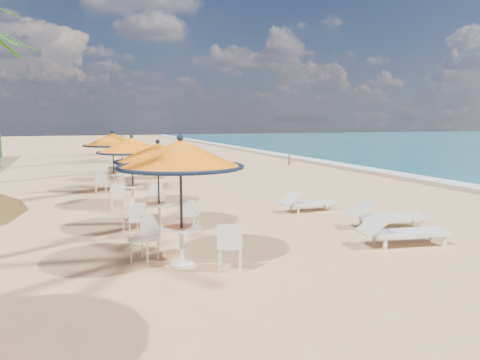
% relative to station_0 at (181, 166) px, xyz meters
% --- Properties ---
extents(ground, '(160.00, 160.00, 0.00)m').
position_rel_station_0_xyz_m(ground, '(5.04, 0.11, -1.99)').
color(ground, tan).
rests_on(ground, ground).
extents(foam_strip, '(1.20, 140.00, 0.04)m').
position_rel_station_0_xyz_m(foam_strip, '(14.34, 10.11, -1.99)').
color(foam_strip, white).
rests_on(foam_strip, ground).
extents(wetsand_band, '(1.40, 140.00, 0.02)m').
position_rel_station_0_xyz_m(wetsand_band, '(13.44, 10.11, -1.99)').
color(wetsand_band, olive).
rests_on(wetsand_band, ground).
extents(station_0, '(2.50, 2.50, 2.61)m').
position_rel_station_0_xyz_m(station_0, '(0.00, 0.00, 0.00)').
color(station_0, black).
rests_on(station_0, ground).
extents(station_1, '(2.29, 2.29, 2.38)m').
position_rel_station_0_xyz_m(station_1, '(0.12, 3.17, -0.17)').
color(station_1, black).
rests_on(station_1, ground).
extents(station_2, '(2.30, 2.37, 2.40)m').
position_rel_station_0_xyz_m(station_2, '(-0.10, 6.79, -0.23)').
color(station_2, black).
rests_on(station_2, ground).
extents(station_3, '(2.35, 2.35, 2.45)m').
position_rel_station_0_xyz_m(station_3, '(-0.41, 10.59, -0.20)').
color(station_3, black).
rests_on(station_3, ground).
extents(station_4, '(2.07, 2.07, 2.16)m').
position_rel_station_0_xyz_m(station_4, '(0.27, 13.85, -0.34)').
color(station_4, black).
rests_on(station_4, ground).
extents(lounger_near, '(2.18, 0.98, 0.75)m').
position_rel_station_0_xyz_m(lounger_near, '(5.05, -0.31, -1.64)').
color(lounger_near, silver).
rests_on(lounger_near, ground).
extents(lounger_mid, '(2.20, 1.18, 0.75)m').
position_rel_station_0_xyz_m(lounger_mid, '(5.80, 1.32, -1.64)').
color(lounger_mid, silver).
rests_on(lounger_mid, ground).
extents(lounger_far, '(1.84, 0.67, 0.65)m').
position_rel_station_0_xyz_m(lounger_far, '(4.94, 4.02, -1.68)').
color(lounger_far, silver).
rests_on(lounger_far, ground).
extents(person, '(0.21, 0.31, 0.86)m').
position_rel_station_0_xyz_m(person, '(10.91, 17.53, -1.56)').
color(person, '#965F4C').
rests_on(person, ground).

